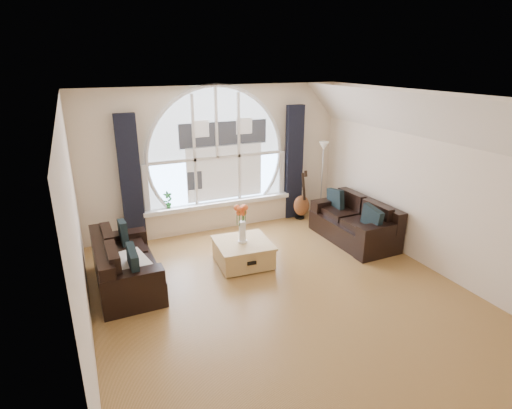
# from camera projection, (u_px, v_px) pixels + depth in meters

# --- Properties ---
(ground) EXTENTS (5.00, 5.50, 0.01)m
(ground) POSITION_uv_depth(u_px,v_px,m) (282.00, 294.00, 5.84)
(ground) COLOR brown
(ground) RESTS_ON ground
(ceiling) EXTENTS (5.00, 5.50, 0.01)m
(ceiling) POSITION_uv_depth(u_px,v_px,m) (286.00, 98.00, 4.94)
(ceiling) COLOR silver
(ceiling) RESTS_ON ground
(wall_back) EXTENTS (5.00, 0.01, 2.70)m
(wall_back) POSITION_uv_depth(u_px,v_px,m) (216.00, 159.00, 7.76)
(wall_back) COLOR beige
(wall_back) RESTS_ON ground
(wall_front) EXTENTS (5.00, 0.01, 2.70)m
(wall_front) POSITION_uv_depth(u_px,v_px,m) (457.00, 318.00, 3.02)
(wall_front) COLOR beige
(wall_front) RESTS_ON ground
(wall_left) EXTENTS (0.01, 5.50, 2.70)m
(wall_left) POSITION_uv_depth(u_px,v_px,m) (77.00, 235.00, 4.44)
(wall_left) COLOR beige
(wall_left) RESTS_ON ground
(wall_right) EXTENTS (0.01, 5.50, 2.70)m
(wall_right) POSITION_uv_depth(u_px,v_px,m) (429.00, 182.00, 6.34)
(wall_right) COLOR beige
(wall_right) RESTS_ON ground
(attic_slope) EXTENTS (0.92, 5.50, 0.72)m
(attic_slope) POSITION_uv_depth(u_px,v_px,m) (422.00, 117.00, 5.89)
(attic_slope) COLOR silver
(attic_slope) RESTS_ON ground
(arched_window) EXTENTS (2.60, 0.06, 2.15)m
(arched_window) POSITION_uv_depth(u_px,v_px,m) (216.00, 145.00, 7.64)
(arched_window) COLOR silver
(arched_window) RESTS_ON wall_back
(window_sill) EXTENTS (2.90, 0.22, 0.08)m
(window_sill) POSITION_uv_depth(u_px,v_px,m) (219.00, 203.00, 7.96)
(window_sill) COLOR white
(window_sill) RESTS_ON wall_back
(window_frame) EXTENTS (2.76, 0.08, 2.15)m
(window_frame) POSITION_uv_depth(u_px,v_px,m) (217.00, 146.00, 7.62)
(window_frame) COLOR white
(window_frame) RESTS_ON wall_back
(neighbor_house) EXTENTS (1.70, 0.02, 1.50)m
(neighbor_house) POSITION_uv_depth(u_px,v_px,m) (224.00, 151.00, 7.73)
(neighbor_house) COLOR silver
(neighbor_house) RESTS_ON wall_back
(curtain_left) EXTENTS (0.35, 0.12, 2.30)m
(curtain_left) POSITION_uv_depth(u_px,v_px,m) (131.00, 181.00, 7.12)
(curtain_left) COLOR black
(curtain_left) RESTS_ON ground
(curtain_right) EXTENTS (0.35, 0.12, 2.30)m
(curtain_right) POSITION_uv_depth(u_px,v_px,m) (294.00, 163.00, 8.33)
(curtain_right) COLOR black
(curtain_right) RESTS_ON ground
(sofa_left) EXTENTS (0.84, 1.64, 0.72)m
(sofa_left) POSITION_uv_depth(u_px,v_px,m) (126.00, 261.00, 5.93)
(sofa_left) COLOR black
(sofa_left) RESTS_ON ground
(sofa_right) EXTENTS (0.88, 1.69, 0.74)m
(sofa_right) POSITION_uv_depth(u_px,v_px,m) (354.00, 220.00, 7.44)
(sofa_right) COLOR black
(sofa_right) RESTS_ON ground
(coffee_chest) EXTENTS (0.91, 0.91, 0.42)m
(coffee_chest) POSITION_uv_depth(u_px,v_px,m) (243.00, 252.00, 6.64)
(coffee_chest) COLOR tan
(coffee_chest) RESTS_ON ground
(throw_blanket) EXTENTS (0.66, 0.66, 0.10)m
(throw_blanket) POSITION_uv_depth(u_px,v_px,m) (126.00, 264.00, 5.64)
(throw_blanket) COLOR silver
(throw_blanket) RESTS_ON sofa_left
(vase_flowers) EXTENTS (0.24, 0.24, 0.70)m
(vase_flowers) POSITION_uv_depth(u_px,v_px,m) (242.00, 219.00, 6.46)
(vase_flowers) COLOR white
(vase_flowers) RESTS_ON coffee_chest
(floor_lamp) EXTENTS (0.24, 0.24, 1.60)m
(floor_lamp) POSITION_uv_depth(u_px,v_px,m) (322.00, 181.00, 8.36)
(floor_lamp) COLOR #B2B2B2
(floor_lamp) RESTS_ON ground
(guitar) EXTENTS (0.36, 0.24, 1.06)m
(guitar) POSITION_uv_depth(u_px,v_px,m) (302.00, 195.00, 8.38)
(guitar) COLOR #9B5329
(guitar) RESTS_ON ground
(potted_plant) EXTENTS (0.19, 0.15, 0.32)m
(potted_plant) POSITION_uv_depth(u_px,v_px,m) (168.00, 200.00, 7.52)
(potted_plant) COLOR #1E6023
(potted_plant) RESTS_ON window_sill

